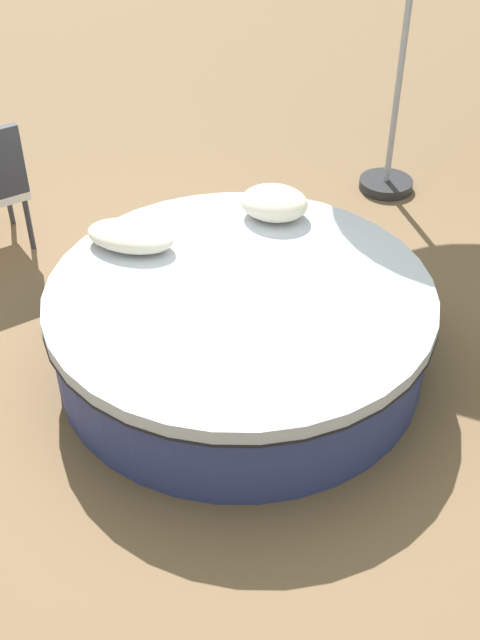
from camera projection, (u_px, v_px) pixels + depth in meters
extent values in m
plane|color=brown|center=(240.00, 363.00, 4.87)|extent=(16.00, 16.00, 0.00)
cylinder|color=navy|center=(240.00, 333.00, 4.72)|extent=(2.18, 2.18, 0.47)
cylinder|color=black|center=(240.00, 302.00, 4.58)|extent=(2.26, 2.26, 0.02)
cylinder|color=#B2B7C6|center=(240.00, 296.00, 4.55)|extent=(2.25, 2.25, 0.09)
ellipsoid|color=beige|center=(274.00, 203.00, 5.08)|extent=(0.44, 0.36, 0.20)
ellipsoid|color=beige|center=(130.00, 236.00, 4.82)|extent=(0.55, 0.32, 0.15)
cylinder|color=#333338|center=(8.00, 199.00, 6.02)|extent=(0.04, 0.04, 0.42)
cylinder|color=#333338|center=(29.00, 224.00, 5.75)|extent=(0.04, 0.04, 0.42)
cylinder|color=#262628|center=(386.00, 184.00, 6.56)|extent=(0.44, 0.44, 0.08)
cylinder|color=#99999E|center=(405.00, 36.00, 5.80)|extent=(0.05, 0.05, 2.53)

